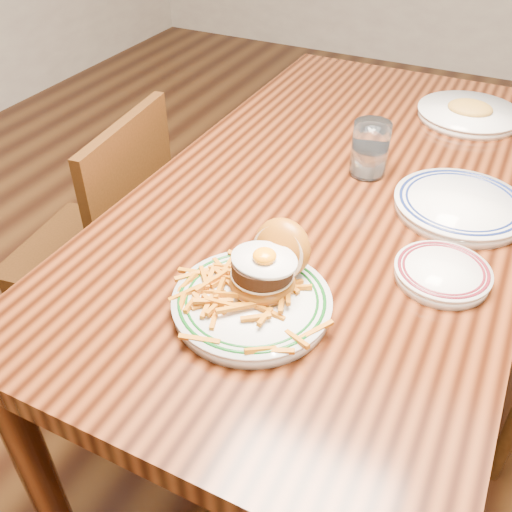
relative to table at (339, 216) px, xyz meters
The scene contains 8 objects.
floor 0.66m from the table, ahead, with size 6.00×6.00×0.00m, color black.
table is the anchor object (origin of this frame).
chair_left 0.68m from the table, 167.02° to the right, with size 0.44×0.44×0.85m.
main_plate 0.47m from the table, 89.69° to the right, with size 0.28×0.29×0.13m.
side_plate 0.38m from the table, 40.62° to the right, with size 0.18×0.18×0.03m.
rear_plate 0.29m from the table, ahead, with size 0.28×0.28×0.03m.
water_glass 0.17m from the table, 65.13° to the left, with size 0.09×0.09×0.13m.
far_plate 0.55m from the table, 68.41° to the left, with size 0.28×0.28×0.05m.
Camera 1 is at (0.33, -1.12, 1.44)m, focal length 40.00 mm.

